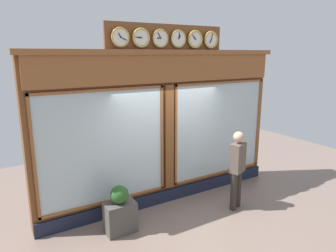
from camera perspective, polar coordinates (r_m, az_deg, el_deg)
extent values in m
cube|color=brown|center=(6.78, -0.66, -0.75)|extent=(5.66, 0.30, 3.22)
cube|color=#191E33|center=(7.14, 0.09, -12.55)|extent=(5.66, 0.08, 0.28)
cube|color=brown|center=(6.42, 0.19, 10.50)|extent=(5.55, 0.08, 0.56)
cube|color=brown|center=(6.43, 0.10, 13.43)|extent=(5.77, 0.20, 0.10)
cube|color=silver|center=(7.50, 9.49, -0.56)|extent=(2.48, 0.02, 2.16)
cube|color=brown|center=(7.30, 9.93, 7.87)|extent=(2.58, 0.04, 0.05)
cube|color=brown|center=(7.82, 9.28, -8.49)|extent=(2.58, 0.04, 0.05)
cube|color=brown|center=(8.35, 16.17, 0.51)|extent=(0.05, 0.04, 2.26)
cube|color=brown|center=(6.75, 1.42, -1.94)|extent=(0.05, 0.04, 2.26)
cube|color=silver|center=(6.08, -11.62, -3.94)|extent=(2.48, 0.02, 2.16)
cube|color=brown|center=(5.83, -12.06, 6.45)|extent=(2.58, 0.04, 0.05)
cube|color=brown|center=(6.47, -11.09, -13.40)|extent=(2.58, 0.04, 0.05)
cube|color=brown|center=(5.78, -23.45, -5.68)|extent=(0.05, 0.04, 2.26)
cube|color=brown|center=(6.57, -1.14, -2.36)|extent=(0.05, 0.04, 2.26)
cube|color=brown|center=(6.66, 0.13, -2.14)|extent=(0.20, 0.10, 2.26)
cube|color=brown|center=(6.47, -0.10, 15.75)|extent=(2.66, 0.06, 0.56)
cylinder|color=white|center=(7.01, 7.90, 15.44)|extent=(0.30, 0.02, 0.30)
torus|color=gold|center=(7.01, 7.92, 15.44)|extent=(0.37, 0.04, 0.37)
cube|color=black|center=(6.98, 7.83, 15.16)|extent=(0.06, 0.01, 0.08)
cube|color=black|center=(7.01, 8.08, 15.93)|extent=(0.04, 0.01, 0.13)
sphere|color=black|center=(7.00, 7.99, 15.44)|extent=(0.02, 0.02, 0.02)
cylinder|color=white|center=(6.75, 5.02, 15.59)|extent=(0.30, 0.02, 0.30)
torus|color=gold|center=(6.75, 5.04, 15.59)|extent=(0.37, 0.05, 0.37)
cube|color=black|center=(6.72, 4.89, 15.84)|extent=(0.07, 0.01, 0.07)
cube|color=black|center=(6.72, 4.80, 16.01)|extent=(0.09, 0.01, 0.10)
sphere|color=black|center=(6.74, 5.12, 15.60)|extent=(0.02, 0.02, 0.02)
cylinder|color=white|center=(6.51, 1.93, 15.72)|extent=(0.30, 0.02, 0.30)
torus|color=gold|center=(6.51, 1.95, 15.72)|extent=(0.36, 0.03, 0.36)
cube|color=black|center=(6.51, 2.16, 16.03)|extent=(0.06, 0.01, 0.08)
cube|color=black|center=(6.51, 2.08, 16.27)|extent=(0.03, 0.01, 0.13)
sphere|color=black|center=(6.50, 2.02, 15.73)|extent=(0.02, 0.02, 0.02)
cylinder|color=white|center=(6.29, -1.40, 15.81)|extent=(0.30, 0.02, 0.30)
torus|color=gold|center=(6.29, -1.38, 15.81)|extent=(0.36, 0.03, 0.36)
cube|color=black|center=(6.26, -1.66, 15.83)|extent=(0.08, 0.01, 0.02)
cube|color=black|center=(6.27, -1.61, 16.31)|extent=(0.08, 0.01, 0.11)
sphere|color=black|center=(6.28, -1.32, 15.82)|extent=(0.02, 0.02, 0.02)
cylinder|color=white|center=(6.09, -4.96, 15.85)|extent=(0.30, 0.02, 0.30)
torus|color=gold|center=(6.09, -4.94, 15.85)|extent=(0.37, 0.05, 0.37)
cube|color=black|center=(6.06, -5.25, 15.89)|extent=(0.08, 0.01, 0.02)
cube|color=black|center=(6.05, -5.45, 15.90)|extent=(0.13, 0.01, 0.02)
sphere|color=black|center=(6.08, -4.88, 15.86)|extent=(0.02, 0.02, 0.02)
cylinder|color=white|center=(5.92, -8.75, 15.83)|extent=(0.30, 0.02, 0.30)
torus|color=gold|center=(5.91, -8.73, 15.83)|extent=(0.36, 0.04, 0.36)
cube|color=black|center=(5.90, -8.88, 16.18)|extent=(0.05, 0.01, 0.08)
cube|color=black|center=(5.92, -8.15, 15.59)|extent=(0.12, 0.01, 0.06)
sphere|color=black|center=(5.90, -8.67, 15.84)|extent=(0.02, 0.02, 0.02)
cylinder|color=#312A24|center=(6.81, 11.97, -11.68)|extent=(0.14, 0.14, 0.82)
cylinder|color=#312A24|center=(6.98, 12.72, -11.10)|extent=(0.14, 0.14, 0.82)
cube|color=brown|center=(6.63, 12.66, -5.72)|extent=(0.41, 0.33, 0.62)
sphere|color=tan|center=(6.50, 12.86, -1.96)|extent=(0.22, 0.22, 0.22)
cube|color=#4C4742|center=(6.03, -8.75, -16.26)|extent=(0.56, 0.36, 0.58)
sphere|color=#285623|center=(5.82, -8.91, -12.32)|extent=(0.33, 0.33, 0.33)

